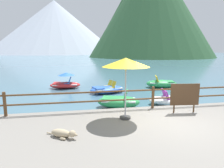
# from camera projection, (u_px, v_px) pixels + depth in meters

# --- Properties ---
(ground_plane) EXTENTS (200.00, 200.00, 0.00)m
(ground_plane) POSITION_uv_depth(u_px,v_px,m) (90.00, 62.00, 46.05)
(ground_plane) COLOR #477084
(promenade_dock) EXTENTS (28.00, 8.00, 0.40)m
(promenade_dock) POSITION_uv_depth(u_px,v_px,m) (207.00, 157.00, 5.15)
(promenade_dock) COLOR gray
(promenade_dock) RESTS_ON ground
(dock_railing) EXTENTS (23.92, 0.12, 0.95)m
(dock_railing) POSITION_uv_depth(u_px,v_px,m) (153.00, 95.00, 8.64)
(dock_railing) COLOR brown
(dock_railing) RESTS_ON promenade_dock
(sign_board) EXTENTS (1.18, 0.17, 1.19)m
(sign_board) POSITION_uv_depth(u_px,v_px,m) (185.00, 95.00, 8.00)
(sign_board) COLOR beige
(sign_board) RESTS_ON promenade_dock
(beach_umbrella) EXTENTS (1.70, 1.70, 2.24)m
(beach_umbrella) POSITION_uv_depth(u_px,v_px,m) (126.00, 63.00, 7.06)
(beach_umbrella) COLOR #B2B2B7
(beach_umbrella) RESTS_ON promenade_dock
(dog_resting) EXTENTS (0.94, 0.63, 0.26)m
(dog_resting) POSITION_uv_depth(u_px,v_px,m) (63.00, 133.00, 5.83)
(dog_resting) COLOR tan
(dog_resting) RESTS_ON promenade_dock
(pedal_boat_0) EXTENTS (2.55, 1.84, 0.91)m
(pedal_boat_0) POSITION_uv_depth(u_px,v_px,m) (162.00, 84.00, 15.35)
(pedal_boat_0) COLOR green
(pedal_boat_0) RESTS_ON ground
(pedal_boat_2) EXTENTS (2.70, 2.00, 0.82)m
(pedal_boat_2) POSITION_uv_depth(u_px,v_px,m) (107.00, 89.00, 13.54)
(pedal_boat_2) COLOR blue
(pedal_boat_2) RESTS_ON ground
(pedal_boat_3) EXTENTS (2.32, 1.43, 1.19)m
(pedal_boat_3) POSITION_uv_depth(u_px,v_px,m) (65.00, 83.00, 15.15)
(pedal_boat_3) COLOR red
(pedal_boat_3) RESTS_ON ground
(pedal_boat_4) EXTENTS (2.56, 1.57, 0.81)m
(pedal_boat_4) POSITION_uv_depth(u_px,v_px,m) (172.00, 100.00, 10.73)
(pedal_boat_4) COLOR white
(pedal_boat_4) RESTS_ON ground
(pedal_boat_5) EXTENTS (2.37, 1.69, 0.90)m
(pedal_boat_5) POSITION_uv_depth(u_px,v_px,m) (118.00, 101.00, 10.16)
(pedal_boat_5) COLOR green
(pedal_boat_5) RESTS_ON ground
(cliff_headland) EXTENTS (44.70, 44.70, 36.18)m
(cliff_headland) POSITION_uv_depth(u_px,v_px,m) (147.00, 9.00, 71.99)
(cliff_headland) COLOR #2D5633
(cliff_headland) RESTS_ON ground
(distant_peak) EXTENTS (75.90, 75.90, 31.04)m
(distant_peak) POSITION_uv_depth(u_px,v_px,m) (55.00, 27.00, 120.16)
(distant_peak) COLOR #A8B2C1
(distant_peak) RESTS_ON ground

